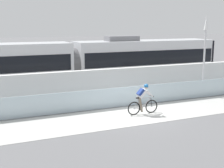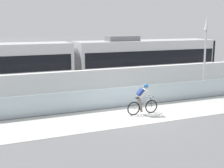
{
  "view_description": "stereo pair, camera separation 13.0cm",
  "coord_description": "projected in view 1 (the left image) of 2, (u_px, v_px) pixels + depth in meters",
  "views": [
    {
      "loc": [
        -7.23,
        -13.65,
        4.67
      ],
      "look_at": [
        -0.34,
        2.35,
        1.25
      ],
      "focal_mm": 49.14,
      "sensor_mm": 36.0,
      "label": 1
    },
    {
      "loc": [
        -7.11,
        -13.7,
        4.67
      ],
      "look_at": [
        -0.34,
        2.35,
        1.25
      ],
      "focal_mm": 49.14,
      "sensor_mm": 36.0,
      "label": 2
    }
  ],
  "objects": [
    {
      "name": "bike_path_deck",
      "position": [
        136.0,
        115.0,
        16.01
      ],
      "size": [
        32.0,
        3.2,
        0.01
      ],
      "primitive_type": "cube",
      "color": "beige",
      "rests_on": "ground"
    },
    {
      "name": "ground_plane",
      "position": [
        136.0,
        115.0,
        16.01
      ],
      "size": [
        200.0,
        200.0,
        0.0
      ],
      "primitive_type": "plane",
      "color": "slate"
    },
    {
      "name": "tram_rail_near",
      "position": [
        95.0,
        91.0,
        21.54
      ],
      "size": [
        32.0,
        0.08,
        0.01
      ],
      "primitive_type": "cube",
      "color": "#595654",
      "rests_on": "ground"
    },
    {
      "name": "tram",
      "position": [
        72.0,
        65.0,
        21.27
      ],
      "size": [
        22.56,
        2.54,
        3.81
      ],
      "color": "silver",
      "rests_on": "ground"
    },
    {
      "name": "glass_parapet",
      "position": [
        121.0,
        97.0,
        17.57
      ],
      "size": [
        32.0,
        0.05,
        1.12
      ],
      "primitive_type": "cube",
      "color": "silver",
      "rests_on": "ground"
    },
    {
      "name": "tram_rail_far",
      "position": [
        89.0,
        88.0,
        22.83
      ],
      "size": [
        32.0,
        0.08,
        0.01
      ],
      "primitive_type": "cube",
      "color": "#595654",
      "rests_on": "ground"
    },
    {
      "name": "cyclist_on_bike",
      "position": [
        143.0,
        99.0,
        16.01
      ],
      "size": [
        1.77,
        0.58,
        1.61
      ],
      "color": "black",
      "rests_on": "ground"
    },
    {
      "name": "lamp_post_antenna",
      "position": [
        205.0,
        46.0,
        19.67
      ],
      "size": [
        0.28,
        0.28,
        5.2
      ],
      "color": "gray",
      "rests_on": "ground"
    },
    {
      "name": "concrete_barrier_wall",
      "position": [
        109.0,
        84.0,
        19.11
      ],
      "size": [
        32.0,
        0.36,
        1.95
      ],
      "primitive_type": "cube",
      "color": "white",
      "rests_on": "ground"
    }
  ]
}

